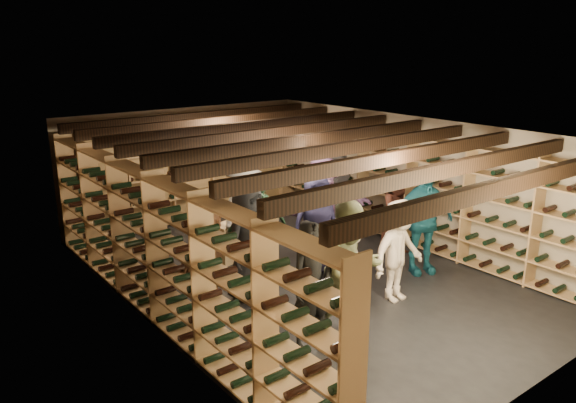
{
  "coord_description": "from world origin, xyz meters",
  "views": [
    {
      "loc": [
        -5.5,
        -6.65,
        3.75
      ],
      "look_at": [
        -0.19,
        0.2,
        1.26
      ],
      "focal_mm": 35.0,
      "sensor_mm": 36.0,
      "label": 1
    }
  ],
  "objects_px": {
    "person_0": "(247,242)",
    "person_5": "(209,257)",
    "person_7": "(347,247)",
    "person_11": "(322,209)",
    "crate_stack_right": "(228,243)",
    "person_8": "(399,213)",
    "person_2": "(351,272)",
    "person_10": "(257,229)",
    "person_3": "(399,251)",
    "person_4": "(423,220)",
    "crate_stack_left": "(224,248)",
    "person_9": "(245,210)",
    "person_12": "(333,187)",
    "person_6": "(316,224)",
    "person_1": "(312,287)",
    "crate_loose": "(264,214)"
  },
  "relations": [
    {
      "from": "person_2",
      "to": "person_10",
      "type": "relative_size",
      "value": 1.04
    },
    {
      "from": "person_5",
      "to": "person_11",
      "type": "distance_m",
      "value": 2.57
    },
    {
      "from": "person_0",
      "to": "person_2",
      "type": "xyz_separation_m",
      "value": [
        0.35,
        -1.82,
        0.05
      ]
    },
    {
      "from": "person_10",
      "to": "person_11",
      "type": "xyz_separation_m",
      "value": [
        1.42,
        0.07,
        0.05
      ]
    },
    {
      "from": "crate_stack_left",
      "to": "person_2",
      "type": "xyz_separation_m",
      "value": [
        -0.11,
        -3.26,
        0.68
      ]
    },
    {
      "from": "crate_stack_left",
      "to": "person_7",
      "type": "bearing_deg",
      "value": -71.75
    },
    {
      "from": "person_2",
      "to": "person_5",
      "type": "xyz_separation_m",
      "value": [
        -1.01,
        1.82,
        -0.13
      ]
    },
    {
      "from": "person_6",
      "to": "person_10",
      "type": "xyz_separation_m",
      "value": [
        -0.99,
        0.26,
        0.05
      ]
    },
    {
      "from": "person_1",
      "to": "crate_loose",
      "type": "bearing_deg",
      "value": 65.64
    },
    {
      "from": "person_8",
      "to": "person_5",
      "type": "bearing_deg",
      "value": -163.88
    },
    {
      "from": "person_1",
      "to": "person_4",
      "type": "height_order",
      "value": "person_4"
    },
    {
      "from": "crate_stack_right",
      "to": "person_2",
      "type": "xyz_separation_m",
      "value": [
        -0.17,
        -3.24,
        0.59
      ]
    },
    {
      "from": "crate_loose",
      "to": "person_12",
      "type": "relative_size",
      "value": 0.26
    },
    {
      "from": "person_7",
      "to": "person_11",
      "type": "xyz_separation_m",
      "value": [
        0.65,
        1.3,
        0.17
      ]
    },
    {
      "from": "person_5",
      "to": "person_3",
      "type": "bearing_deg",
      "value": -54.52
    },
    {
      "from": "crate_stack_right",
      "to": "crate_loose",
      "type": "height_order",
      "value": "crate_stack_right"
    },
    {
      "from": "person_6",
      "to": "person_9",
      "type": "height_order",
      "value": "person_9"
    },
    {
      "from": "person_0",
      "to": "person_12",
      "type": "relative_size",
      "value": 0.92
    },
    {
      "from": "person_6",
      "to": "person_7",
      "type": "height_order",
      "value": "person_6"
    },
    {
      "from": "person_1",
      "to": "person_4",
      "type": "relative_size",
      "value": 0.91
    },
    {
      "from": "crate_stack_left",
      "to": "person_9",
      "type": "distance_m",
      "value": 0.76
    },
    {
      "from": "person_11",
      "to": "crate_loose",
      "type": "bearing_deg",
      "value": 90.31
    },
    {
      "from": "person_0",
      "to": "person_11",
      "type": "bearing_deg",
      "value": -8.82
    },
    {
      "from": "person_2",
      "to": "person_4",
      "type": "xyz_separation_m",
      "value": [
        2.46,
        0.86,
        -0.02
      ]
    },
    {
      "from": "person_9",
      "to": "person_7",
      "type": "bearing_deg",
      "value": -102.62
    },
    {
      "from": "crate_stack_left",
      "to": "person_9",
      "type": "xyz_separation_m",
      "value": [
        0.44,
        -0.01,
        0.62
      ]
    },
    {
      "from": "person_11",
      "to": "person_8",
      "type": "bearing_deg",
      "value": -12.97
    },
    {
      "from": "person_7",
      "to": "person_10",
      "type": "height_order",
      "value": "person_10"
    },
    {
      "from": "person_6",
      "to": "person_8",
      "type": "distance_m",
      "value": 1.74
    },
    {
      "from": "person_6",
      "to": "person_2",
      "type": "bearing_deg",
      "value": -102.47
    },
    {
      "from": "crate_loose",
      "to": "person_10",
      "type": "xyz_separation_m",
      "value": [
        -2.01,
        -2.68,
        0.81
      ]
    },
    {
      "from": "person_0",
      "to": "person_11",
      "type": "relative_size",
      "value": 0.93
    },
    {
      "from": "crate_stack_left",
      "to": "crate_loose",
      "type": "xyz_separation_m",
      "value": [
        2.0,
        1.62,
        -0.17
      ]
    },
    {
      "from": "person_0",
      "to": "person_3",
      "type": "height_order",
      "value": "person_0"
    },
    {
      "from": "person_0",
      "to": "person_4",
      "type": "xyz_separation_m",
      "value": [
        2.81,
        -0.96,
        0.04
      ]
    },
    {
      "from": "person_12",
      "to": "person_7",
      "type": "bearing_deg",
      "value": -132.13
    },
    {
      "from": "person_9",
      "to": "person_11",
      "type": "relative_size",
      "value": 0.93
    },
    {
      "from": "crate_stack_right",
      "to": "person_12",
      "type": "bearing_deg",
      "value": 0.0
    },
    {
      "from": "crate_stack_left",
      "to": "person_7",
      "type": "distance_m",
      "value": 2.46
    },
    {
      "from": "crate_stack_right",
      "to": "person_8",
      "type": "relative_size",
      "value": 0.44
    },
    {
      "from": "crate_stack_left",
      "to": "person_5",
      "type": "xyz_separation_m",
      "value": [
        -1.12,
        -1.43,
        0.55
      ]
    },
    {
      "from": "person_11",
      "to": "person_12",
      "type": "relative_size",
      "value": 0.99
    },
    {
      "from": "person_7",
      "to": "person_11",
      "type": "bearing_deg",
      "value": 77.44
    },
    {
      "from": "crate_stack_right",
      "to": "person_11",
      "type": "xyz_separation_m",
      "value": [
        1.35,
        -0.96,
        0.61
      ]
    },
    {
      "from": "person_2",
      "to": "person_3",
      "type": "xyz_separation_m",
      "value": [
        1.35,
        0.38,
        -0.16
      ]
    },
    {
      "from": "person_3",
      "to": "person_6",
      "type": "relative_size",
      "value": 0.92
    },
    {
      "from": "person_0",
      "to": "person_5",
      "type": "height_order",
      "value": "person_0"
    },
    {
      "from": "person_4",
      "to": "person_10",
      "type": "distance_m",
      "value": 2.72
    },
    {
      "from": "crate_stack_left",
      "to": "person_0",
      "type": "xyz_separation_m",
      "value": [
        -0.46,
        -1.43,
        0.62
      ]
    },
    {
      "from": "person_2",
      "to": "person_10",
      "type": "xyz_separation_m",
      "value": [
        0.09,
        2.2,
        -0.04
      ]
    }
  ]
}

